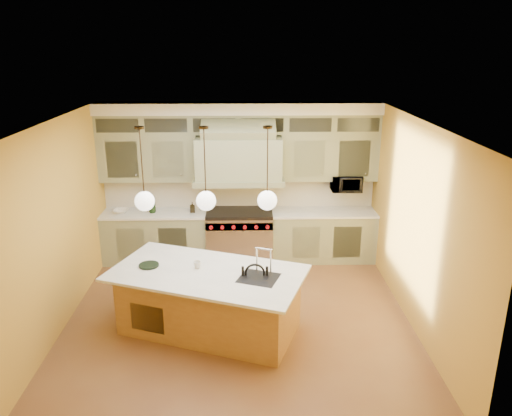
{
  "coord_description": "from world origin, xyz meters",
  "views": [
    {
      "loc": [
        0.12,
        -6.47,
        3.89
      ],
      "look_at": [
        0.27,
        0.7,
        1.5
      ],
      "focal_mm": 35.0,
      "sensor_mm": 36.0,
      "label": 1
    }
  ],
  "objects_px": {
    "kitchen_island": "(210,300)",
    "microwave": "(346,183)",
    "counter_stool": "(255,300)",
    "range": "(240,235)"
  },
  "relations": [
    {
      "from": "kitchen_island",
      "to": "range",
      "type": "bearing_deg",
      "value": 100.9
    },
    {
      "from": "kitchen_island",
      "to": "microwave",
      "type": "bearing_deg",
      "value": 67.14
    },
    {
      "from": "kitchen_island",
      "to": "counter_stool",
      "type": "height_order",
      "value": "kitchen_island"
    },
    {
      "from": "range",
      "to": "kitchen_island",
      "type": "height_order",
      "value": "kitchen_island"
    },
    {
      "from": "counter_stool",
      "to": "microwave",
      "type": "bearing_deg",
      "value": 60.21
    },
    {
      "from": "kitchen_island",
      "to": "microwave",
      "type": "distance_m",
      "value": 3.57
    },
    {
      "from": "range",
      "to": "microwave",
      "type": "xyz_separation_m",
      "value": [
        1.95,
        0.11,
        0.96
      ]
    },
    {
      "from": "kitchen_island",
      "to": "microwave",
      "type": "relative_size",
      "value": 5.37
    },
    {
      "from": "microwave",
      "to": "kitchen_island",
      "type": "bearing_deg",
      "value": -133.13
    },
    {
      "from": "counter_stool",
      "to": "microwave",
      "type": "xyz_separation_m",
      "value": [
        1.72,
        2.8,
        0.83
      ]
    }
  ]
}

